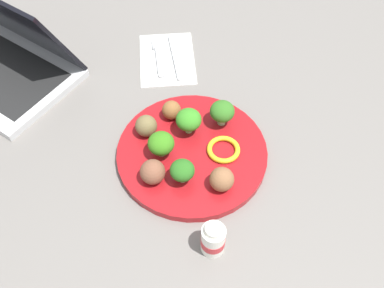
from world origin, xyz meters
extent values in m
plane|color=slate|center=(0.00, 0.00, 0.00)|extent=(4.00, 4.00, 0.00)
cylinder|color=maroon|center=(0.00, 0.00, 0.01)|extent=(0.28, 0.28, 0.02)
cylinder|color=#94D077|center=(0.05, 0.00, 0.02)|extent=(0.01, 0.01, 0.02)
ellipsoid|color=#368422|center=(0.05, 0.00, 0.05)|extent=(0.05, 0.05, 0.04)
cylinder|color=#A4C681|center=(-0.06, 0.03, 0.02)|extent=(0.01, 0.01, 0.01)
ellipsoid|color=#28641D|center=(-0.06, 0.03, 0.05)|extent=(0.04, 0.04, 0.03)
cylinder|color=#97C36E|center=(0.00, 0.06, 0.02)|extent=(0.01, 0.01, 0.01)
ellipsoid|color=#36781A|center=(0.00, 0.06, 0.05)|extent=(0.05, 0.05, 0.04)
cylinder|color=#8DBE7F|center=(0.06, -0.07, 0.02)|extent=(0.02, 0.02, 0.02)
ellipsoid|color=#316B21|center=(0.06, -0.07, 0.05)|extent=(0.05, 0.05, 0.04)
sphere|color=brown|center=(0.09, 0.03, 0.03)|extent=(0.04, 0.04, 0.04)
sphere|color=brown|center=(0.05, 0.08, 0.04)|extent=(0.04, 0.04, 0.04)
sphere|color=brown|center=(-0.05, 0.08, 0.04)|extent=(0.04, 0.04, 0.04)
sphere|color=brown|center=(-0.08, -0.04, 0.04)|extent=(0.04, 0.04, 0.04)
torus|color=yellow|center=(-0.01, -0.06, 0.02)|extent=(0.07, 0.07, 0.01)
cube|color=white|center=(0.27, 0.02, 0.00)|extent=(0.18, 0.13, 0.01)
cube|color=silver|center=(0.26, 0.04, 0.01)|extent=(0.09, 0.01, 0.01)
cube|color=silver|center=(0.32, 0.04, 0.01)|extent=(0.03, 0.02, 0.01)
cube|color=silver|center=(0.24, 0.00, 0.01)|extent=(0.09, 0.02, 0.01)
cube|color=silver|center=(0.31, 0.00, 0.01)|extent=(0.06, 0.02, 0.01)
cylinder|color=white|center=(-0.19, -0.01, 0.03)|extent=(0.04, 0.04, 0.06)
cylinder|color=red|center=(-0.19, -0.01, 0.03)|extent=(0.04, 0.04, 0.02)
cylinder|color=silver|center=(-0.19, -0.01, 0.07)|extent=(0.03, 0.03, 0.01)
cube|color=black|center=(0.32, 0.34, 0.11)|extent=(0.28, 0.29, 0.19)
camera|label=1|loc=(-0.47, 0.06, 0.67)|focal=41.05mm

